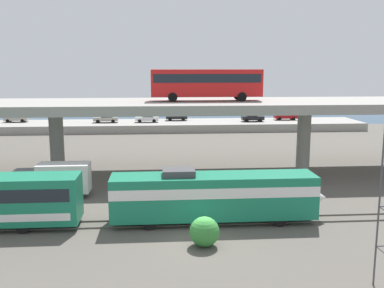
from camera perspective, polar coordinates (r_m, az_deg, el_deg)
name	(u,v)px	position (r m, az deg, el deg)	size (l,w,h in m)	color
ground_plane	(200,243)	(30.42, 1.01, -12.62)	(260.00, 260.00, 0.00)	#565149
rail_strip_near	(196,225)	(33.44, 0.47, -10.38)	(110.00, 0.12, 0.12)	#59544C
rail_strip_far	(194,219)	(34.79, 0.27, -9.56)	(110.00, 0.12, 0.12)	#59544C
train_locomotive	(224,194)	(33.70, 4.08, -6.43)	(16.40, 3.04, 4.18)	#197A56
highway_overpass	(183,108)	(48.25, -1.21, 4.68)	(96.00, 11.84, 7.97)	gray
transit_bus_on_overpass	(206,82)	(48.64, 1.83, 7.99)	(12.00, 2.68, 3.40)	red
service_truck_west	(54,179)	(42.16, -17.30, -4.30)	(6.80, 2.46, 3.04)	#515459
pier_parking_lot	(172,126)	(83.74, -2.54, 2.39)	(71.35, 10.43, 1.44)	gray
parked_car_0	(147,118)	(83.25, -5.79, 3.34)	(4.30, 1.83, 1.50)	silver
parked_car_1	(17,118)	(89.37, -21.64, 3.14)	(4.29, 1.93, 1.50)	#9E998C
parked_car_2	(106,118)	(83.88, -10.99, 3.26)	(4.48, 1.85, 1.50)	#9E998C
parked_car_3	(177,116)	(85.59, -1.98, 3.56)	(4.09, 1.87, 1.50)	black
parked_car_4	(285,116)	(88.32, 11.92, 3.55)	(4.37, 1.88, 1.50)	maroon
parked_car_5	(252,117)	(84.70, 7.78, 3.41)	(4.13, 1.99, 1.50)	black
harbor_water	(169,116)	(106.65, -2.95, 3.62)	(140.00, 36.00, 0.01)	navy
shrub_right	(204,232)	(29.62, 1.61, -11.21)	(1.98, 1.98, 1.98)	#328136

